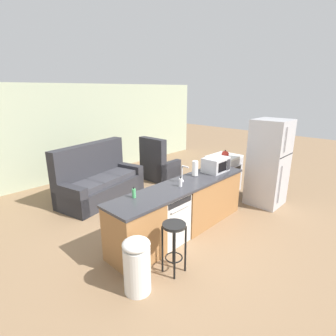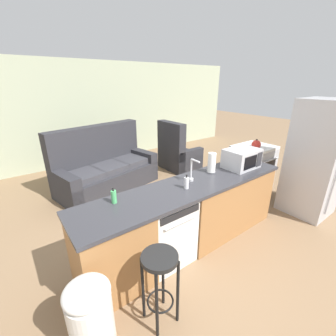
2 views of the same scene
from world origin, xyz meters
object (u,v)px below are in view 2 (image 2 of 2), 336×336
(refrigerator, at_px, (316,159))
(microwave, at_px, (242,158))
(kettle, at_px, (256,145))
(couch, at_px, (105,169))
(dish_soap_bottle, at_px, (114,197))
(paper_towel_roll, at_px, (212,163))
(dishwasher, at_px, (165,229))
(soap_bottle, at_px, (186,183))
(trash_bin, at_px, (91,320))
(stove_range, at_px, (252,167))
(armchair, at_px, (177,155))
(bar_stool, at_px, (160,275))

(refrigerator, xyz_separation_m, microwave, (-1.20, 0.55, 0.11))
(kettle, relative_size, couch, 0.10)
(dish_soap_bottle, bearing_deg, paper_towel_roll, -1.01)
(couch, bearing_deg, dishwasher, -94.97)
(soap_bottle, height_order, dish_soap_bottle, same)
(microwave, height_order, trash_bin, microwave)
(stove_range, relative_size, armchair, 0.75)
(dishwasher, bearing_deg, bar_stool, -128.89)
(stove_range, distance_m, bar_stool, 3.32)
(refrigerator, height_order, kettle, refrigerator)
(refrigerator, distance_m, bar_stool, 3.13)
(microwave, relative_size, soap_bottle, 2.84)
(kettle, bearing_deg, trash_bin, -164.72)
(kettle, relative_size, bar_stool, 0.28)
(refrigerator, relative_size, armchair, 1.55)
(refrigerator, relative_size, couch, 0.87)
(soap_bottle, bearing_deg, couch, 91.95)
(dishwasher, bearing_deg, couch, 85.03)
(microwave, xyz_separation_m, dish_soap_bottle, (-1.94, 0.15, -0.07))
(bar_stool, bearing_deg, armchair, 48.72)
(paper_towel_roll, bearing_deg, refrigerator, -21.77)
(paper_towel_roll, bearing_deg, bar_stool, -151.90)
(soap_bottle, height_order, trash_bin, soap_bottle)
(bar_stool, bearing_deg, stove_range, 20.68)
(soap_bottle, xyz_separation_m, couch, (-0.08, 2.44, -0.58))
(dish_soap_bottle, distance_m, couch, 2.43)
(microwave, relative_size, paper_towel_roll, 1.77)
(couch, xyz_separation_m, armchair, (1.88, -0.06, -0.04))
(trash_bin, bearing_deg, refrigerator, -0.15)
(dishwasher, xyz_separation_m, bar_stool, (-0.50, -0.62, 0.11))
(soap_bottle, relative_size, kettle, 0.86)
(bar_stool, bearing_deg, microwave, 18.12)
(dishwasher, height_order, kettle, kettle)
(stove_range, height_order, armchair, armchair)
(kettle, bearing_deg, bar_stool, -160.40)
(dish_soap_bottle, bearing_deg, dishwasher, -15.88)
(stove_range, distance_m, dish_soap_bottle, 3.21)
(trash_bin, height_order, armchair, armchair)
(dish_soap_bottle, bearing_deg, bar_stool, -87.26)
(stove_range, relative_size, paper_towel_roll, 3.19)
(kettle, height_order, bar_stool, kettle)
(soap_bottle, bearing_deg, armchair, 52.85)
(dishwasher, bearing_deg, dish_soap_bottle, 164.12)
(armchair, bearing_deg, kettle, -79.77)
(dish_soap_bottle, height_order, bar_stool, dish_soap_bottle)
(dish_soap_bottle, xyz_separation_m, bar_stool, (0.04, -0.78, -0.44))
(dish_soap_bottle, height_order, kettle, kettle)
(dish_soap_bottle, bearing_deg, kettle, 5.18)
(armchair, bearing_deg, refrigerator, -79.96)
(dishwasher, bearing_deg, refrigerator, -11.93)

